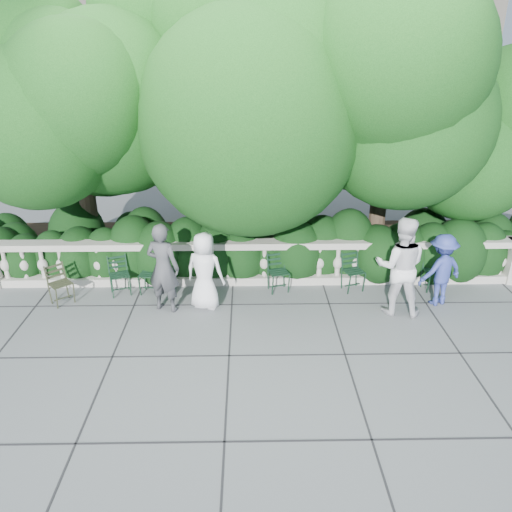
{
  "coord_description": "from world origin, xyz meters",
  "views": [
    {
      "loc": [
        -0.17,
        -8.18,
        4.99
      ],
      "look_at": [
        0.0,
        1.0,
        1.0
      ],
      "focal_mm": 35.0,
      "sensor_mm": 36.0,
      "label": 1
    }
  ],
  "objects_px": {
    "chair_c": "(167,295)",
    "person_woman_grey": "(163,268)",
    "chair_f": "(434,292)",
    "chair_e": "(280,294)",
    "chair_b": "(149,296)",
    "person_businessman": "(205,271)",
    "chair_a": "(122,297)",
    "chair_weathered": "(67,306)",
    "chair_d": "(355,293)",
    "person_casual_man": "(400,266)",
    "person_older_blue": "(441,270)"
  },
  "relations": [
    {
      "from": "chair_b",
      "to": "person_older_blue",
      "type": "xyz_separation_m",
      "value": [
        5.97,
        -0.41,
        0.75
      ]
    },
    {
      "from": "chair_b",
      "to": "chair_f",
      "type": "distance_m",
      "value": 6.11
    },
    {
      "from": "chair_b",
      "to": "chair_d",
      "type": "distance_m",
      "value": 4.4
    },
    {
      "from": "chair_c",
      "to": "chair_weathered",
      "type": "height_order",
      "value": "same"
    },
    {
      "from": "person_casual_man",
      "to": "person_older_blue",
      "type": "height_order",
      "value": "person_casual_man"
    },
    {
      "from": "person_businessman",
      "to": "person_woman_grey",
      "type": "distance_m",
      "value": 0.81
    },
    {
      "from": "chair_b",
      "to": "person_woman_grey",
      "type": "height_order",
      "value": "person_woman_grey"
    },
    {
      "from": "chair_c",
      "to": "chair_a",
      "type": "bearing_deg",
      "value": 171.66
    },
    {
      "from": "chair_c",
      "to": "person_woman_grey",
      "type": "distance_m",
      "value": 1.1
    },
    {
      "from": "chair_b",
      "to": "chair_weathered",
      "type": "relative_size",
      "value": 1.0
    },
    {
      "from": "chair_a",
      "to": "chair_e",
      "type": "bearing_deg",
      "value": -19.05
    },
    {
      "from": "chair_e",
      "to": "chair_weathered",
      "type": "height_order",
      "value": "same"
    },
    {
      "from": "chair_b",
      "to": "person_woman_grey",
      "type": "bearing_deg",
      "value": -43.53
    },
    {
      "from": "person_casual_man",
      "to": "chair_b",
      "type": "bearing_deg",
      "value": 4.31
    },
    {
      "from": "person_businessman",
      "to": "person_casual_man",
      "type": "height_order",
      "value": "person_casual_man"
    },
    {
      "from": "chair_e",
      "to": "chair_weathered",
      "type": "bearing_deg",
      "value": 171.06
    },
    {
      "from": "chair_weathered",
      "to": "chair_d",
      "type": "bearing_deg",
      "value": -37.76
    },
    {
      "from": "chair_c",
      "to": "person_casual_man",
      "type": "relative_size",
      "value": 0.42
    },
    {
      "from": "chair_a",
      "to": "chair_b",
      "type": "distance_m",
      "value": 0.56
    },
    {
      "from": "chair_weathered",
      "to": "person_older_blue",
      "type": "distance_m",
      "value": 7.62
    },
    {
      "from": "chair_f",
      "to": "chair_e",
      "type": "bearing_deg",
      "value": 172.0
    },
    {
      "from": "chair_a",
      "to": "person_woman_grey",
      "type": "bearing_deg",
      "value": -48.29
    },
    {
      "from": "person_businessman",
      "to": "person_older_blue",
      "type": "height_order",
      "value": "person_businessman"
    },
    {
      "from": "person_woman_grey",
      "to": "chair_d",
      "type": "bearing_deg",
      "value": -152.39
    },
    {
      "from": "chair_weathered",
      "to": "person_older_blue",
      "type": "bearing_deg",
      "value": -42.22
    },
    {
      "from": "person_casual_man",
      "to": "chair_c",
      "type": "bearing_deg",
      "value": 3.13
    },
    {
      "from": "chair_d",
      "to": "chair_a",
      "type": "bearing_deg",
      "value": 162.76
    },
    {
      "from": "chair_a",
      "to": "chair_f",
      "type": "distance_m",
      "value": 6.67
    },
    {
      "from": "chair_e",
      "to": "person_casual_man",
      "type": "xyz_separation_m",
      "value": [
        2.24,
        -0.79,
        0.99
      ]
    },
    {
      "from": "chair_a",
      "to": "chair_d",
      "type": "distance_m",
      "value": 4.96
    },
    {
      "from": "chair_weathered",
      "to": "person_woman_grey",
      "type": "distance_m",
      "value": 2.26
    },
    {
      "from": "chair_f",
      "to": "person_woman_grey",
      "type": "height_order",
      "value": "person_woman_grey"
    },
    {
      "from": "chair_c",
      "to": "chair_b",
      "type": "bearing_deg",
      "value": 173.42
    },
    {
      "from": "chair_a",
      "to": "person_businessman",
      "type": "distance_m",
      "value": 2.02
    },
    {
      "from": "chair_b",
      "to": "person_businessman",
      "type": "xyz_separation_m",
      "value": [
        1.25,
        -0.48,
        0.8
      ]
    },
    {
      "from": "chair_a",
      "to": "chair_e",
      "type": "xyz_separation_m",
      "value": [
        3.34,
        0.08,
        0.0
      ]
    },
    {
      "from": "chair_c",
      "to": "person_older_blue",
      "type": "relative_size",
      "value": 0.56
    },
    {
      "from": "chair_a",
      "to": "chair_b",
      "type": "height_order",
      "value": "same"
    },
    {
      "from": "person_woman_grey",
      "to": "person_casual_man",
      "type": "distance_m",
      "value": 4.58
    },
    {
      "from": "chair_c",
      "to": "person_older_blue",
      "type": "distance_m",
      "value": 5.66
    },
    {
      "from": "chair_e",
      "to": "chair_weathered",
      "type": "distance_m",
      "value": 4.42
    },
    {
      "from": "chair_c",
      "to": "person_businessman",
      "type": "bearing_deg",
      "value": -44.23
    },
    {
      "from": "chair_b",
      "to": "person_woman_grey",
      "type": "relative_size",
      "value": 0.46
    },
    {
      "from": "chair_a",
      "to": "chair_b",
      "type": "bearing_deg",
      "value": -16.96
    },
    {
      "from": "chair_f",
      "to": "person_casual_man",
      "type": "distance_m",
      "value": 1.67
    },
    {
      "from": "chair_b",
      "to": "chair_c",
      "type": "height_order",
      "value": "same"
    },
    {
      "from": "chair_b",
      "to": "person_businessman",
      "type": "bearing_deg",
      "value": -13.12
    },
    {
      "from": "chair_d",
      "to": "chair_f",
      "type": "relative_size",
      "value": 1.0
    },
    {
      "from": "chair_c",
      "to": "chair_weathered",
      "type": "distance_m",
      "value": 2.04
    },
    {
      "from": "chair_a",
      "to": "person_older_blue",
      "type": "xyz_separation_m",
      "value": [
        6.53,
        -0.38,
        0.75
      ]
    }
  ]
}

